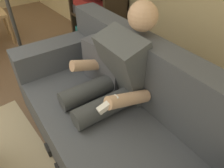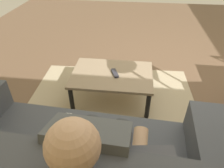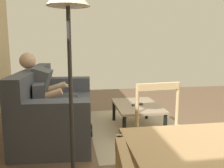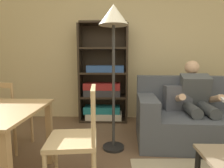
{
  "view_description": "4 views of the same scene",
  "coord_description": "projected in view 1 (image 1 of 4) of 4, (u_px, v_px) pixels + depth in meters",
  "views": [
    {
      "loc": [
        2.03,
        0.82,
        1.55
      ],
      "look_at": [
        1.2,
        1.47,
        0.71
      ],
      "focal_mm": 33.5,
      "sensor_mm": 36.0,
      "label": 1
    },
    {
      "loc": [
        0.86,
        2.3,
        1.65
      ],
      "look_at": [
        1.09,
        0.34,
        0.22
      ],
      "focal_mm": 33.37,
      "sensor_mm": 36.0,
      "label": 2
    },
    {
      "loc": [
        -2.2,
        1.22,
        1.26
      ],
      "look_at": [
        -0.14,
        0.9,
        0.9
      ],
      "focal_mm": 38.18,
      "sensor_mm": 36.0,
      "label": 3
    },
    {
      "loc": [
        -0.09,
        -1.04,
        1.17
      ],
      "look_at": [
        -0.14,
        0.9,
        0.9
      ],
      "focal_mm": 29.98,
      "sensor_mm": 36.0,
      "label": 4
    }
  ],
  "objects": [
    {
      "name": "person_lounging",
      "position": [
        112.0,
        81.0,
        1.58
      ],
      "size": [
        0.61,
        0.95,
        1.14
      ],
      "color": "#4C5156",
      "rests_on": "ground_plane"
    },
    {
      "name": "couch",
      "position": [
        119.0,
        119.0,
        1.62
      ],
      "size": [
        2.02,
        1.01,
        0.9
      ],
      "color": "#474C56",
      "rests_on": "ground_plane"
    },
    {
      "name": "bookshelf",
      "position": [
        97.0,
        0.0,
        2.75
      ],
      "size": [
        0.88,
        0.36,
        1.8
      ],
      "color": "#2D2319",
      "rests_on": "ground_plane"
    }
  ]
}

